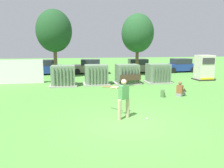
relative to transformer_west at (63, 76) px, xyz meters
name	(u,v)px	position (x,y,z in m)	size (l,w,h in m)	color
ground_plane	(127,123)	(2.96, -8.75, -0.79)	(96.00, 96.00, 0.00)	#51933D
fence_panel	(13,72)	(-4.13, 1.75, 0.21)	(4.80, 0.12, 2.00)	white
transformer_west	(63,76)	(0.00, 0.00, 0.00)	(2.10, 1.70, 1.62)	#9E9B93
transformer_mid_west	(96,75)	(2.61, 0.15, 0.00)	(2.10, 1.70, 1.62)	#9E9B93
transformer_mid_east	(127,74)	(5.18, 0.06, 0.00)	(2.10, 1.70, 1.62)	#9E9B93
transformer_east	(158,74)	(7.92, 0.10, 0.00)	(2.10, 1.70, 1.62)	#9E9B93
generator_enclosure	(204,68)	(12.69, 0.74, 0.35)	(1.60, 1.40, 2.30)	#262626
park_bench	(130,79)	(5.21, -0.83, -0.25)	(1.84, 0.71, 0.92)	#4C3828
batter	(123,97)	(2.89, -8.16, 0.19)	(1.06, 1.50, 1.74)	tan
sports_ball	(147,119)	(3.88, -8.54, -0.74)	(0.09, 0.09, 0.09)	white
seated_spectator	(180,90)	(7.40, -4.82, -0.41)	(0.77, 0.70, 0.96)	gray
backpack	(163,94)	(6.21, -4.82, -0.57)	(0.36, 0.38, 0.44)	#4C723F
tree_left	(54,31)	(-0.97, 5.00, 3.76)	(3.47, 3.47, 6.63)	brown
tree_center_left	(138,33)	(7.47, 4.79, 3.62)	(3.36, 3.36, 6.43)	brown
parked_car_leftmost	(44,68)	(-2.47, 7.26, -0.04)	(4.40, 2.37, 1.62)	navy
parked_car_left_of_center	(90,67)	(2.62, 7.27, -0.04)	(4.37, 2.29, 1.62)	gray
parked_car_right_of_center	(137,66)	(8.12, 6.91, -0.04)	(4.29, 2.09, 1.62)	gray
parked_car_rightmost	(180,66)	(13.50, 6.78, -0.04)	(4.28, 2.08, 1.62)	navy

